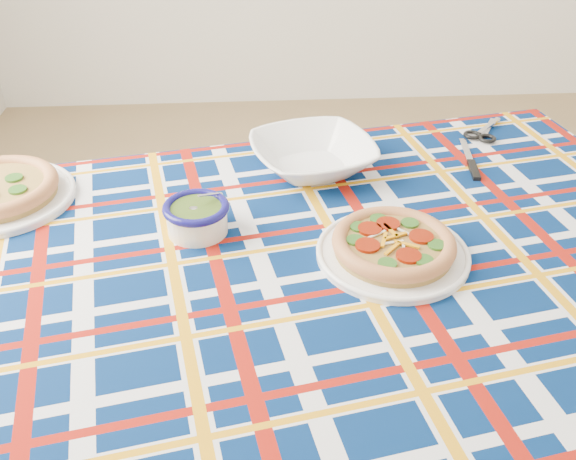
{
  "coord_description": "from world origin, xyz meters",
  "views": [
    {
      "loc": [
        -0.66,
        -1.41,
        1.42
      ],
      "look_at": [
        -0.6,
        -0.42,
        0.75
      ],
      "focal_mm": 40.0,
      "sensor_mm": 36.0,
      "label": 1
    }
  ],
  "objects_px": {
    "main_focaccia_plate": "(394,244)",
    "serving_bowl": "(313,156)",
    "dining_table": "(304,293)",
    "pesto_bowl": "(197,215)"
  },
  "relations": [
    {
      "from": "main_focaccia_plate",
      "to": "serving_bowl",
      "type": "height_order",
      "value": "serving_bowl"
    },
    {
      "from": "dining_table",
      "to": "serving_bowl",
      "type": "distance_m",
      "value": 0.36
    },
    {
      "from": "dining_table",
      "to": "main_focaccia_plate",
      "type": "bearing_deg",
      "value": -10.5
    },
    {
      "from": "main_focaccia_plate",
      "to": "serving_bowl",
      "type": "relative_size",
      "value": 1.07
    },
    {
      "from": "main_focaccia_plate",
      "to": "serving_bowl",
      "type": "distance_m",
      "value": 0.36
    },
    {
      "from": "main_focaccia_plate",
      "to": "pesto_bowl",
      "type": "distance_m",
      "value": 0.37
    },
    {
      "from": "dining_table",
      "to": "serving_bowl",
      "type": "height_order",
      "value": "serving_bowl"
    },
    {
      "from": "pesto_bowl",
      "to": "serving_bowl",
      "type": "relative_size",
      "value": 0.47
    },
    {
      "from": "dining_table",
      "to": "pesto_bowl",
      "type": "height_order",
      "value": "pesto_bowl"
    },
    {
      "from": "main_focaccia_plate",
      "to": "serving_bowl",
      "type": "xyz_separation_m",
      "value": [
        -0.11,
        0.34,
        0.01
      ]
    }
  ]
}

